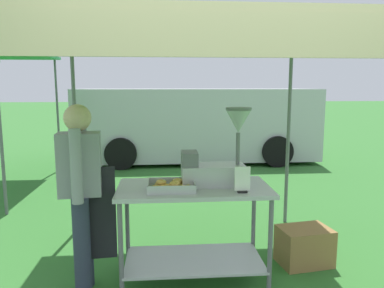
{
  "coord_description": "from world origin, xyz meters",
  "views": [
    {
      "loc": [
        -0.4,
        -1.84,
        1.75
      ],
      "look_at": [
        -0.13,
        1.52,
        1.23
      ],
      "focal_mm": 34.86,
      "sensor_mm": 36.0,
      "label": 1
    }
  ],
  "objects_px": {
    "vendor": "(82,190)",
    "supply_crate": "(304,246)",
    "donut_tray": "(172,186)",
    "van_silver": "(196,123)",
    "donut_cart": "(194,214)",
    "stall_canopy": "(193,44)",
    "menu_sign": "(242,182)",
    "donut_fryer": "(217,160)"
  },
  "relations": [
    {
      "from": "supply_crate",
      "to": "donut_fryer",
      "type": "bearing_deg",
      "value": -168.59
    },
    {
      "from": "menu_sign",
      "to": "vendor",
      "type": "relative_size",
      "value": 0.14
    },
    {
      "from": "vendor",
      "to": "supply_crate",
      "type": "xyz_separation_m",
      "value": [
        2.06,
        0.34,
        -0.72
      ]
    },
    {
      "from": "donut_fryer",
      "to": "van_silver",
      "type": "bearing_deg",
      "value": 86.84
    },
    {
      "from": "menu_sign",
      "to": "van_silver",
      "type": "bearing_deg",
      "value": 88.65
    },
    {
      "from": "donut_tray",
      "to": "stall_canopy",
      "type": "bearing_deg",
      "value": 42.6
    },
    {
      "from": "donut_tray",
      "to": "donut_fryer",
      "type": "xyz_separation_m",
      "value": [
        0.41,
        0.14,
        0.19
      ]
    },
    {
      "from": "donut_fryer",
      "to": "donut_cart",
      "type": "bearing_deg",
      "value": -166.09
    },
    {
      "from": "menu_sign",
      "to": "donut_fryer",
      "type": "bearing_deg",
      "value": 122.11
    },
    {
      "from": "donut_tray",
      "to": "van_silver",
      "type": "relative_size",
      "value": 0.07
    },
    {
      "from": "vendor",
      "to": "supply_crate",
      "type": "distance_m",
      "value": 2.21
    },
    {
      "from": "donut_cart",
      "to": "vendor",
      "type": "distance_m",
      "value": 0.99
    },
    {
      "from": "donut_cart",
      "to": "menu_sign",
      "type": "height_order",
      "value": "menu_sign"
    },
    {
      "from": "van_silver",
      "to": "stall_canopy",
      "type": "bearing_deg",
      "value": -95.37
    },
    {
      "from": "donut_tray",
      "to": "van_silver",
      "type": "height_order",
      "value": "van_silver"
    },
    {
      "from": "donut_fryer",
      "to": "stall_canopy",
      "type": "bearing_deg",
      "value": 168.13
    },
    {
      "from": "stall_canopy",
      "to": "menu_sign",
      "type": "xyz_separation_m",
      "value": [
        0.38,
        -0.32,
        -1.13
      ]
    },
    {
      "from": "donut_cart",
      "to": "supply_crate",
      "type": "height_order",
      "value": "donut_cart"
    },
    {
      "from": "vendor",
      "to": "van_silver",
      "type": "bearing_deg",
      "value": 75.7
    },
    {
      "from": "menu_sign",
      "to": "vendor",
      "type": "height_order",
      "value": "vendor"
    },
    {
      "from": "donut_tray",
      "to": "donut_fryer",
      "type": "distance_m",
      "value": 0.47
    },
    {
      "from": "supply_crate",
      "to": "vendor",
      "type": "bearing_deg",
      "value": -170.78
    },
    {
      "from": "donut_tray",
      "to": "supply_crate",
      "type": "xyz_separation_m",
      "value": [
        1.32,
        0.32,
        -0.73
      ]
    },
    {
      "from": "vendor",
      "to": "van_silver",
      "type": "relative_size",
      "value": 0.29
    },
    {
      "from": "donut_cart",
      "to": "donut_tray",
      "type": "distance_m",
      "value": 0.35
    },
    {
      "from": "vendor",
      "to": "supply_crate",
      "type": "height_order",
      "value": "vendor"
    },
    {
      "from": "donut_tray",
      "to": "supply_crate",
      "type": "height_order",
      "value": "donut_tray"
    },
    {
      "from": "donut_cart",
      "to": "donut_fryer",
      "type": "distance_m",
      "value": 0.53
    },
    {
      "from": "stall_canopy",
      "to": "menu_sign",
      "type": "relative_size",
      "value": 12.98
    },
    {
      "from": "menu_sign",
      "to": "supply_crate",
      "type": "distance_m",
      "value": 1.17
    },
    {
      "from": "supply_crate",
      "to": "van_silver",
      "type": "xyz_separation_m",
      "value": [
        -0.6,
        5.41,
        0.69
      ]
    },
    {
      "from": "donut_tray",
      "to": "vendor",
      "type": "xyz_separation_m",
      "value": [
        -0.75,
        -0.02,
        -0.01
      ]
    },
    {
      "from": "donut_fryer",
      "to": "supply_crate",
      "type": "relative_size",
      "value": 1.25
    },
    {
      "from": "stall_canopy",
      "to": "donut_tray",
      "type": "bearing_deg",
      "value": -137.4
    },
    {
      "from": "stall_canopy",
      "to": "donut_tray",
      "type": "xyz_separation_m",
      "value": [
        -0.2,
        -0.18,
        -1.2
      ]
    },
    {
      "from": "vendor",
      "to": "supply_crate",
      "type": "relative_size",
      "value": 2.95
    },
    {
      "from": "stall_canopy",
      "to": "van_silver",
      "type": "distance_m",
      "value": 5.71
    },
    {
      "from": "donut_cart",
      "to": "vendor",
      "type": "relative_size",
      "value": 0.83
    },
    {
      "from": "donut_tray",
      "to": "van_silver",
      "type": "distance_m",
      "value": 5.77
    },
    {
      "from": "donut_cart",
      "to": "menu_sign",
      "type": "relative_size",
      "value": 6.11
    },
    {
      "from": "donut_fryer",
      "to": "menu_sign",
      "type": "xyz_separation_m",
      "value": [
        0.17,
        -0.27,
        -0.13
      ]
    },
    {
      "from": "donut_fryer",
      "to": "menu_sign",
      "type": "height_order",
      "value": "donut_fryer"
    }
  ]
}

